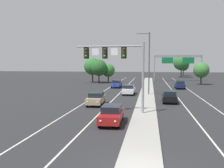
% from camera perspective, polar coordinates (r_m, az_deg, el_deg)
% --- Properties ---
extents(median_island, '(2.40, 110.00, 0.15)m').
position_cam_1_polar(median_island, '(30.08, 7.78, -5.07)').
color(median_island, '#9E9B93').
rests_on(median_island, ground).
extents(lane_stripe_oncoming_center, '(0.14, 100.00, 0.01)m').
position_cam_1_polar(lane_stripe_oncoming_center, '(37.36, 0.73, -3.17)').
color(lane_stripe_oncoming_center, silver).
rests_on(lane_stripe_oncoming_center, ground).
extents(lane_stripe_receding_center, '(0.14, 100.00, 0.01)m').
position_cam_1_polar(lane_stripe_receding_center, '(37.24, 15.23, -3.37)').
color(lane_stripe_receding_center, silver).
rests_on(lane_stripe_receding_center, ground).
extents(edge_stripe_left, '(0.14, 100.00, 0.01)m').
position_cam_1_polar(edge_stripe_left, '(37.96, -4.21, -3.06)').
color(edge_stripe_left, silver).
rests_on(edge_stripe_left, ground).
extents(edge_stripe_right, '(0.14, 100.00, 0.01)m').
position_cam_1_polar(edge_stripe_right, '(37.76, 20.22, -3.39)').
color(edge_stripe_right, silver).
rests_on(edge_stripe_right, ground).
extents(overhead_signal_mast, '(7.00, 0.44, 7.20)m').
position_cam_1_polar(overhead_signal_mast, '(25.31, 1.66, 5.41)').
color(overhead_signal_mast, gray).
rests_on(overhead_signal_mast, median_island).
extents(street_lamp_median, '(2.58, 0.28, 10.00)m').
position_cam_1_polar(street_lamp_median, '(40.55, 8.26, 5.62)').
color(street_lamp_median, '#4C4C51').
rests_on(street_lamp_median, median_island).
extents(car_oncoming_red, '(1.92, 4.51, 1.58)m').
position_cam_1_polar(car_oncoming_red, '(21.62, -0.13, -6.97)').
color(car_oncoming_red, maroon).
rests_on(car_oncoming_red, ground).
extents(car_oncoming_tan, '(1.93, 4.51, 1.58)m').
position_cam_1_polar(car_oncoming_tan, '(30.97, -3.71, -3.35)').
color(car_oncoming_tan, tan).
rests_on(car_oncoming_tan, ground).
extents(car_oncoming_white, '(1.88, 4.49, 1.58)m').
position_cam_1_polar(car_oncoming_white, '(41.18, 3.92, -1.28)').
color(car_oncoming_white, silver).
rests_on(car_oncoming_white, ground).
extents(car_oncoming_blue, '(1.84, 4.48, 1.58)m').
position_cam_1_polar(car_oncoming_blue, '(52.46, 1.05, 0.07)').
color(car_oncoming_blue, navy).
rests_on(car_oncoming_blue, ground).
extents(car_receding_black, '(1.89, 4.50, 1.58)m').
position_cam_1_polar(car_receding_black, '(33.73, 13.11, -2.78)').
color(car_receding_black, black).
rests_on(car_receding_black, ground).
extents(car_receding_navy, '(1.88, 4.49, 1.58)m').
position_cam_1_polar(car_receding_navy, '(52.09, 15.40, -0.14)').
color(car_receding_navy, '#141E4C').
rests_on(car_receding_navy, ground).
extents(highway_sign_gantry, '(13.28, 0.42, 7.50)m').
position_cam_1_polar(highway_sign_gantry, '(72.45, 14.97, 5.49)').
color(highway_sign_gantry, gray).
rests_on(highway_sign_gantry, ground).
extents(tree_far_left_b, '(4.52, 4.52, 6.54)m').
position_cam_1_polar(tree_far_left_b, '(65.90, -4.53, 4.06)').
color(tree_far_left_b, '#4C3823').
rests_on(tree_far_left_b, ground).
extents(tree_far_left_a, '(3.45, 3.45, 5.00)m').
position_cam_1_polar(tree_far_left_a, '(65.25, -0.85, 3.18)').
color(tree_far_left_a, '#4C3823').
rests_on(tree_far_left_a, ground).
extents(tree_far_right_b, '(4.36, 4.36, 6.31)m').
position_cam_1_polar(tree_far_right_b, '(104.51, 16.17, 4.12)').
color(tree_far_right_b, '#4C3823').
rests_on(tree_far_right_b, ground).
extents(tree_far_left_c, '(4.22, 4.22, 6.11)m').
position_cam_1_polar(tree_far_left_c, '(63.65, -3.06, 3.78)').
color(tree_far_left_c, '#4C3823').
rests_on(tree_far_left_c, ground).
extents(tree_far_right_a, '(5.59, 5.59, 8.09)m').
position_cam_1_polar(tree_far_right_a, '(91.92, 15.74, 4.77)').
color(tree_far_right_a, '#4C3823').
rests_on(tree_far_right_a, ground).
extents(tree_far_right_c, '(3.72, 3.72, 5.38)m').
position_cam_1_polar(tree_far_right_c, '(62.76, 19.93, 3.04)').
color(tree_far_right_c, '#4C3823').
rests_on(tree_far_right_c, ground).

